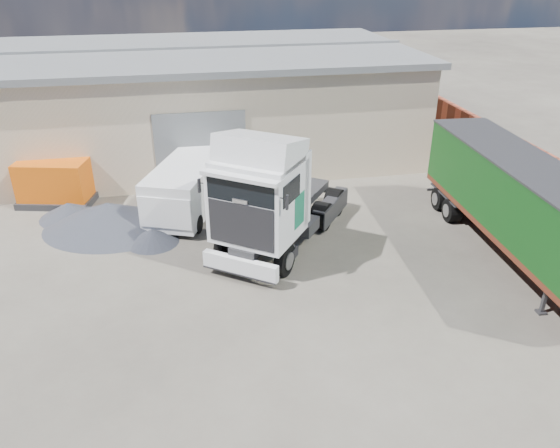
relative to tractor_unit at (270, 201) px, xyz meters
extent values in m
plane|color=#2B2823|center=(0.01, -3.82, -1.97)|extent=(120.00, 120.00, 0.00)
cube|color=beige|center=(-5.99, 12.18, 0.53)|extent=(30.00, 12.00, 5.00)
cube|color=slate|center=(-5.99, 12.18, 3.18)|extent=(30.60, 12.60, 0.30)
cube|color=slate|center=(-1.99, 6.16, -0.17)|extent=(4.00, 0.08, 3.60)
cube|color=slate|center=(-5.99, 12.18, 3.38)|extent=(30.60, 0.40, 0.15)
cube|color=brown|center=(11.51, 2.18, -0.72)|extent=(0.35, 26.00, 2.50)
cylinder|color=black|center=(-0.74, -1.03, -1.41)|extent=(2.74, 2.42, 1.11)
cylinder|color=black|center=(1.41, 1.95, -1.41)|extent=(2.79, 2.45, 1.11)
cylinder|color=black|center=(2.28, 3.14, -1.41)|extent=(2.79, 2.45, 1.11)
cube|color=#2D2D30|center=(0.74, 1.01, -1.03)|extent=(4.83, 6.16, 0.31)
cube|color=silver|center=(-1.33, -1.83, -1.39)|extent=(2.32, 1.78, 0.58)
cube|color=silver|center=(-0.53, -0.73, 0.42)|extent=(3.54, 3.50, 2.57)
cube|color=black|center=(-1.24, -1.71, 0.02)|extent=(1.91, 1.41, 1.47)
cube|color=black|center=(-1.23, -1.69, 1.18)|extent=(1.94, 1.43, 0.79)
cube|color=silver|center=(-0.41, -0.56, 2.07)|extent=(3.30, 3.18, 1.29)
cube|color=#0D5C3F|center=(-1.35, 0.39, 0.13)|extent=(0.47, 0.64, 1.15)
cube|color=#0D5C3F|center=(0.79, -1.16, 0.13)|extent=(0.47, 0.64, 1.15)
cylinder|color=#2D2D30|center=(1.54, 2.12, -0.81)|extent=(1.61, 1.61, 0.13)
cube|color=#2D2D30|center=(7.33, -5.34, -1.48)|extent=(0.28, 0.28, 0.97)
cylinder|color=black|center=(8.51, 1.54, -1.50)|extent=(2.30, 1.06, 0.94)
cube|color=#2D2D30|center=(8.31, -2.03, -1.18)|extent=(1.30, 10.62, 0.31)
cube|color=#612716|center=(8.31, -2.03, -0.88)|extent=(2.80, 10.71, 0.21)
cube|color=black|center=(8.31, -2.03, 0.37)|extent=(2.80, 10.71, 2.30)
cube|color=#2D2D30|center=(8.31, -2.03, 1.54)|extent=(2.85, 10.76, 0.07)
cylinder|color=black|center=(-3.38, 2.31, -1.61)|extent=(2.24, 1.47, 0.73)
cylinder|color=black|center=(-2.07, 5.59, -1.61)|extent=(2.24, 1.47, 0.73)
cube|color=silver|center=(-2.73, 3.95, -0.81)|extent=(3.84, 5.50, 1.88)
cube|color=silver|center=(-3.51, 2.00, -0.87)|extent=(2.27, 1.69, 1.22)
cube|color=black|center=(-3.43, 2.21, -0.26)|extent=(1.83, 0.80, 0.66)
cube|color=#2D2D30|center=(-8.23, 5.98, -1.83)|extent=(3.44, 2.59, 0.29)
cube|color=#DA590C|center=(-8.23, 5.98, -1.01)|extent=(3.20, 2.35, 1.92)
cone|color=#1F222A|center=(-5.87, 2.99, -1.42)|extent=(6.32, 6.32, 1.09)
cone|color=#1F222A|center=(-4.21, 1.47, -1.70)|extent=(2.37, 2.37, 0.55)
cone|color=#1F222A|center=(-7.58, 4.30, -1.64)|extent=(2.90, 2.90, 0.66)
camera|label=1|loc=(-3.00, -17.06, 7.80)|focal=35.00mm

